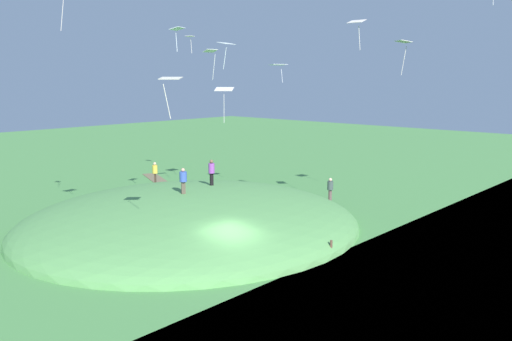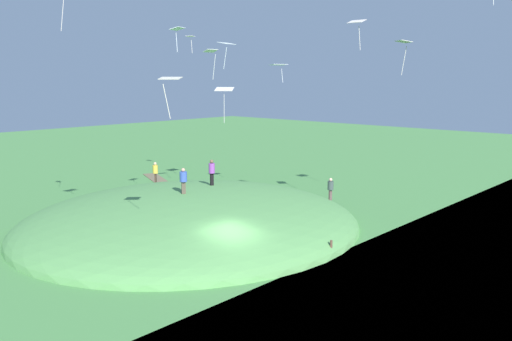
# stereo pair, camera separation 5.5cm
# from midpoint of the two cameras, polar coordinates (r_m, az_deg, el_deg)

# --- Properties ---
(ground_plane) EXTENTS (160.00, 160.00, 0.00)m
(ground_plane) POSITION_cam_midpoint_polar(r_m,az_deg,el_deg) (28.57, -2.52, -9.73)
(ground_plane) COLOR #4D8C46
(grass_hill) EXTENTS (21.78, 23.00, 4.38)m
(grass_hill) POSITION_cam_midpoint_polar(r_m,az_deg,el_deg) (35.53, -7.02, -5.86)
(grass_hill) COLOR #579650
(grass_hill) RESTS_ON ground_plane
(dirt_path) EXTENTS (12.45, 6.37, 0.04)m
(dirt_path) POSITION_cam_midpoint_polar(r_m,az_deg,el_deg) (49.02, -9.71, -1.55)
(dirt_path) COLOR #706348
(dirt_path) RESTS_ON ground_plane
(person_watching_kites) EXTENTS (0.65, 0.65, 1.70)m
(person_watching_kites) POSITION_cam_midpoint_polar(r_m,az_deg,el_deg) (34.60, -7.80, -0.80)
(person_watching_kites) COLOR brown
(person_watching_kites) RESTS_ON grass_hill
(person_with_child) EXTENTS (0.61, 0.61, 1.77)m
(person_with_child) POSITION_cam_midpoint_polar(r_m,az_deg,el_deg) (43.94, -10.78, 0.04)
(person_with_child) COLOR #3F2D24
(person_with_child) RESTS_ON grass_hill
(person_on_hilltop) EXTENTS (0.49, 0.49, 1.71)m
(person_on_hilltop) POSITION_cam_midpoint_polar(r_m,az_deg,el_deg) (39.88, 8.08, -1.72)
(person_on_hilltop) COLOR brown
(person_on_hilltop) RESTS_ON grass_hill
(person_near_shore) EXTENTS (0.50, 0.50, 1.85)m
(person_near_shore) POSITION_cam_midpoint_polar(r_m,az_deg,el_deg) (37.54, -4.76, 0.14)
(person_near_shore) COLOR black
(person_near_shore) RESTS_ON grass_hill
(kite_1) EXTENTS (1.21, 1.41, 1.33)m
(kite_1) POSITION_cam_midpoint_polar(r_m,az_deg,el_deg) (39.36, 2.48, 11.29)
(kite_1) COLOR white
(kite_2) EXTENTS (0.92, 1.26, 1.96)m
(kite_2) POSITION_cam_midpoint_polar(r_m,az_deg,el_deg) (39.85, -3.19, 13.45)
(kite_2) COLOR white
(kite_3) EXTENTS (1.32, 1.23, 2.17)m
(kite_3) POSITION_cam_midpoint_polar(r_m,az_deg,el_deg) (32.26, -3.39, 8.58)
(kite_3) COLOR white
(kite_4) EXTENTS (1.30, 1.25, 2.10)m
(kite_4) POSITION_cam_midpoint_polar(r_m,az_deg,el_deg) (34.35, 15.68, 13.09)
(kite_4) COLOR silver
(kite_7) EXTENTS (0.81, 0.68, 1.42)m
(kite_7) POSITION_cam_midpoint_polar(r_m,az_deg,el_deg) (45.59, -7.05, 14.05)
(kite_7) COLOR silver
(kite_8) EXTENTS (1.01, 0.72, 1.77)m
(kite_8) POSITION_cam_midpoint_polar(r_m,az_deg,el_deg) (32.87, 10.88, 15.38)
(kite_8) COLOR white
(kite_9) EXTENTS (1.12, 1.05, 1.78)m
(kite_9) POSITION_cam_midpoint_polar(r_m,az_deg,el_deg) (23.20, -9.19, 9.57)
(kite_9) COLOR #ECE7CE
(kite_11) EXTENTS (0.95, 1.11, 1.50)m
(kite_11) POSITION_cam_midpoint_polar(r_m,az_deg,el_deg) (34.06, -8.44, 14.80)
(kite_11) COLOR white
(kite_15) EXTENTS (0.75, 0.99, 2.14)m
(kite_15) POSITION_cam_midpoint_polar(r_m,az_deg,el_deg) (38.55, -4.84, 12.54)
(kite_15) COLOR white
(mooring_post) EXTENTS (0.14, 0.14, 0.90)m
(mooring_post) POSITION_cam_midpoint_polar(r_m,az_deg,el_deg) (29.43, 8.15, -8.31)
(mooring_post) COLOR brown
(mooring_post) RESTS_ON ground_plane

